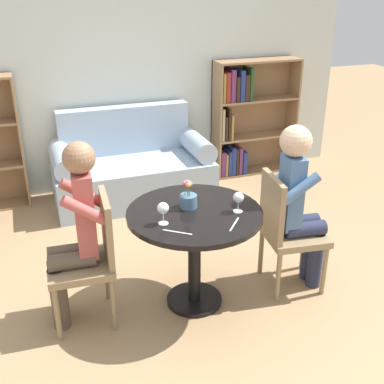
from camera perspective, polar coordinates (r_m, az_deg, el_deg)
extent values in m
plane|color=tan|center=(3.60, 0.28, -12.77)|extent=(16.00, 16.00, 0.00)
cube|color=silver|center=(5.20, -8.87, 14.99)|extent=(5.20, 0.05, 2.70)
cylinder|color=black|center=(3.22, 0.30, -2.58)|extent=(0.92, 0.92, 0.03)
cylinder|color=black|center=(3.39, 0.29, -7.87)|extent=(0.09, 0.09, 0.67)
cylinder|color=black|center=(3.59, 0.28, -12.58)|extent=(0.40, 0.40, 0.03)
cube|color=#9EB2C6|center=(5.06, -6.97, 1.38)|extent=(1.61, 0.80, 0.42)
cube|color=#9EB2C6|center=(5.20, -8.04, 7.35)|extent=(1.39, 0.16, 0.50)
cylinder|color=#9EB2C6|center=(4.86, -15.13, 3.75)|extent=(0.22, 0.72, 0.22)
cylinder|color=#9EB2C6|center=(5.13, 0.43, 5.70)|extent=(0.22, 0.72, 0.22)
cube|color=#93704C|center=(5.09, -19.62, 5.64)|extent=(0.02, 0.28, 1.32)
cube|color=#93704C|center=(5.78, 6.91, 9.04)|extent=(0.99, 0.02, 1.32)
cube|color=#93704C|center=(5.48, 2.92, 8.31)|extent=(0.02, 0.28, 1.32)
cube|color=#93704C|center=(5.90, 11.73, 9.02)|extent=(0.02, 0.28, 1.32)
cube|color=#93704C|center=(5.88, 7.14, 2.60)|extent=(0.94, 0.28, 0.02)
cube|color=#93704C|center=(5.73, 7.37, 6.62)|extent=(0.94, 0.28, 0.02)
cube|color=#93704C|center=(5.62, 7.61, 10.83)|extent=(0.94, 0.28, 0.02)
cube|color=#93704C|center=(5.54, 7.86, 15.19)|extent=(0.94, 0.28, 0.02)
cube|color=#602D5B|center=(5.64, 3.33, 3.53)|extent=(0.05, 0.23, 0.29)
cube|color=olive|center=(5.67, 3.75, 3.46)|extent=(0.03, 0.23, 0.27)
cube|color=navy|center=(5.68, 4.14, 3.62)|extent=(0.04, 0.23, 0.29)
cube|color=navy|center=(5.69, 4.58, 3.86)|extent=(0.05, 0.23, 0.33)
cube|color=#332319|center=(5.71, 4.98, 3.84)|extent=(0.03, 0.23, 0.32)
cube|color=#602D5B|center=(5.72, 5.38, 3.94)|extent=(0.04, 0.23, 0.33)
cube|color=navy|center=(5.76, 5.89, 3.73)|extent=(0.05, 0.23, 0.27)
cube|color=tan|center=(5.49, 3.33, 8.11)|extent=(0.03, 0.23, 0.37)
cube|color=#332319|center=(5.52, 3.69, 7.68)|extent=(0.03, 0.23, 0.28)
cube|color=#332319|center=(5.52, 4.07, 8.17)|extent=(0.03, 0.23, 0.37)
cube|color=olive|center=(5.54, 4.38, 7.84)|extent=(0.03, 0.23, 0.29)
cube|color=olive|center=(5.39, 3.44, 12.31)|extent=(0.03, 0.23, 0.32)
cube|color=maroon|center=(5.41, 3.90, 12.36)|extent=(0.05, 0.23, 0.33)
cube|color=#602D5B|center=(5.43, 4.49, 12.53)|extent=(0.05, 0.23, 0.35)
cube|color=#332319|center=(5.46, 5.03, 12.17)|extent=(0.04, 0.23, 0.28)
cube|color=navy|center=(5.48, 5.58, 12.52)|extent=(0.05, 0.23, 0.34)
cube|color=#332319|center=(5.51, 6.12, 12.29)|extent=(0.05, 0.23, 0.29)
cube|color=#234723|center=(5.52, 6.62, 12.66)|extent=(0.03, 0.23, 0.36)
cylinder|color=#937A56|center=(3.56, -15.83, -10.31)|extent=(0.04, 0.04, 0.40)
cylinder|color=#937A56|center=(3.27, -15.67, -13.78)|extent=(0.04, 0.04, 0.40)
cylinder|color=#937A56|center=(3.56, -10.04, -9.64)|extent=(0.04, 0.04, 0.40)
cylinder|color=#937A56|center=(3.27, -9.29, -13.04)|extent=(0.04, 0.04, 0.40)
cube|color=#937A56|center=(3.29, -13.07, -8.45)|extent=(0.45, 0.45, 0.05)
cube|color=#937A56|center=(3.17, -10.07, -4.23)|extent=(0.07, 0.38, 0.45)
cylinder|color=#937A56|center=(3.68, 15.40, -8.99)|extent=(0.04, 0.04, 0.40)
cylinder|color=#937A56|center=(3.95, 13.08, -6.27)|extent=(0.04, 0.04, 0.40)
cylinder|color=#937A56|center=(3.54, 10.19, -9.87)|extent=(0.04, 0.04, 0.40)
cylinder|color=#937A56|center=(3.82, 8.19, -6.97)|extent=(0.04, 0.04, 0.40)
cube|color=#937A56|center=(3.63, 12.02, -4.97)|extent=(0.47, 0.47, 0.05)
cube|color=#937A56|center=(3.45, 9.48, -1.72)|extent=(0.09, 0.38, 0.45)
cylinder|color=brown|center=(3.45, -15.52, -11.03)|extent=(0.11, 0.11, 0.45)
cylinder|color=brown|center=(3.36, -15.46, -12.09)|extent=(0.11, 0.11, 0.45)
cylinder|color=brown|center=(3.30, -14.14, -6.92)|extent=(0.31, 0.13, 0.11)
cylinder|color=brown|center=(3.20, -14.03, -7.91)|extent=(0.31, 0.13, 0.11)
cube|color=#B2514C|center=(3.11, -12.61, -2.65)|extent=(0.13, 0.21, 0.57)
cylinder|color=#B2514C|center=(3.20, -12.94, -0.10)|extent=(0.29, 0.09, 0.23)
cylinder|color=#B2514C|center=(2.95, -12.57, -2.19)|extent=(0.29, 0.09, 0.23)
sphere|color=#936B4C|center=(2.96, -13.27, 3.97)|extent=(0.20, 0.20, 0.20)
cylinder|color=#282D47|center=(3.75, 14.40, -7.78)|extent=(0.11, 0.11, 0.45)
cylinder|color=#282D47|center=(3.83, 13.68, -6.95)|extent=(0.11, 0.11, 0.45)
cylinder|color=#282D47|center=(3.57, 13.26, -4.30)|extent=(0.31, 0.15, 0.11)
cylinder|color=#282D47|center=(3.65, 12.54, -3.50)|extent=(0.31, 0.15, 0.11)
cube|color=#4C709E|center=(3.45, 11.66, -0.07)|extent=(0.14, 0.21, 0.54)
cylinder|color=#4C709E|center=(3.30, 12.70, 0.32)|extent=(0.29, 0.11, 0.23)
cylinder|color=#4C709E|center=(3.53, 10.91, 2.06)|extent=(0.29, 0.11, 0.23)
sphere|color=beige|center=(3.31, 12.21, 5.93)|extent=(0.22, 0.22, 0.22)
cylinder|color=white|center=(3.06, -3.40, -3.72)|extent=(0.06, 0.06, 0.00)
cylinder|color=white|center=(3.04, -3.42, -3.06)|extent=(0.01, 0.01, 0.07)
sphere|color=white|center=(3.01, -3.45, -1.92)|extent=(0.08, 0.08, 0.08)
sphere|color=maroon|center=(3.01, -3.45, -2.08)|extent=(0.05, 0.05, 0.05)
cylinder|color=white|center=(3.22, 5.46, -2.28)|extent=(0.06, 0.06, 0.00)
cylinder|color=white|center=(3.20, 5.48, -1.69)|extent=(0.01, 0.01, 0.07)
sphere|color=white|center=(3.18, 5.53, -0.65)|extent=(0.07, 0.07, 0.07)
sphere|color=maroon|center=(3.18, 5.52, -0.79)|extent=(0.05, 0.05, 0.05)
cylinder|color=slate|center=(3.24, -0.44, -1.10)|extent=(0.12, 0.12, 0.09)
cylinder|color=#4C7A42|center=(3.23, -0.55, 0.49)|extent=(0.00, 0.01, 0.08)
sphere|color=#9E70B2|center=(3.21, -0.55, 1.16)|extent=(0.04, 0.04, 0.04)
cylinder|color=#4C7A42|center=(3.21, -0.44, 0.36)|extent=(0.00, 0.01, 0.09)
sphere|color=#D16684|center=(3.19, -0.44, 1.09)|extent=(0.04, 0.04, 0.04)
cylinder|color=#4C7A42|center=(3.20, -0.28, 0.25)|extent=(0.01, 0.01, 0.08)
sphere|color=#E07F4C|center=(3.18, -0.28, 0.94)|extent=(0.04, 0.04, 0.04)
cylinder|color=#4C7A42|center=(3.22, -0.84, 0.35)|extent=(0.01, 0.01, 0.08)
sphere|color=#D16684|center=(3.20, -0.85, 1.01)|extent=(0.04, 0.04, 0.04)
cylinder|color=#4C7A42|center=(3.18, -0.46, 0.10)|extent=(0.00, 0.01, 0.08)
sphere|color=#E07F4C|center=(3.17, -0.46, 0.79)|extent=(0.04, 0.04, 0.04)
cube|color=silver|center=(3.06, 5.03, -3.83)|extent=(0.13, 0.15, 0.00)
cube|color=silver|center=(2.96, -1.74, -4.77)|extent=(0.16, 0.13, 0.00)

